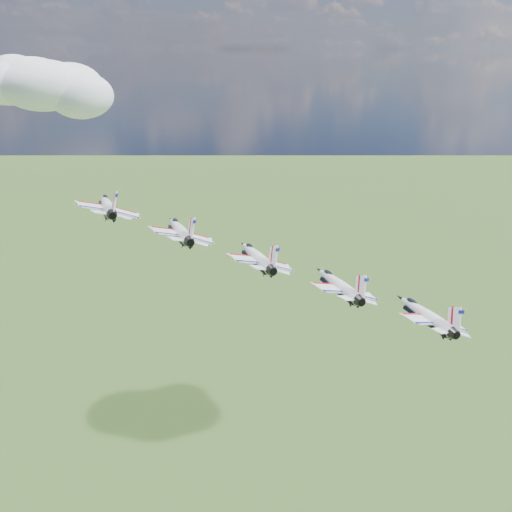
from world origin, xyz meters
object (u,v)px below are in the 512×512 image
jet_2 (256,256)px  jet_1 (179,230)px  jet_0 (107,205)px  jet_4 (424,314)px  jet_3 (338,284)px

jet_2 → jet_1: bearing=141.4°
jet_0 → jet_1: bearing=-38.6°
jet_1 → jet_4: jet_1 is taller
jet_0 → jet_2: (17.47, -17.67, -5.85)m
jet_0 → jet_4: size_ratio=1.00×
jet_4 → jet_0: bearing=141.4°
jet_0 → jet_1: jet_0 is taller
jet_0 → jet_1: size_ratio=1.00×
jet_1 → jet_3: size_ratio=1.00×
jet_1 → jet_3: jet_1 is taller
jet_1 → jet_4: size_ratio=1.00×
jet_1 → jet_3: bearing=-38.6°
jet_0 → jet_4: 51.06m
jet_3 → jet_4: (8.73, -8.84, -2.92)m
jet_1 → jet_2: size_ratio=1.00×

